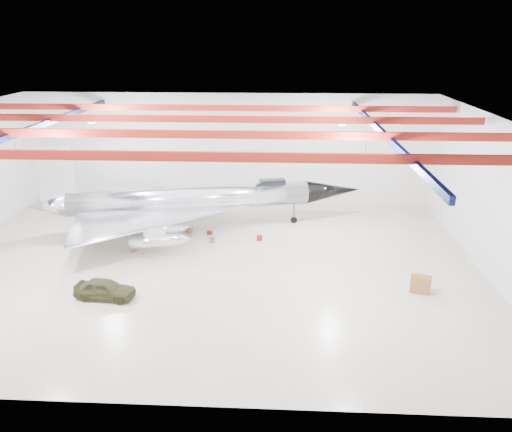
{
  "coord_description": "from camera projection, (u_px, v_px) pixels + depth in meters",
  "views": [
    {
      "loc": [
        5.33,
        -33.52,
        16.16
      ],
      "look_at": [
        3.47,
        2.0,
        3.26
      ],
      "focal_mm": 35.0,
      "sensor_mm": 36.0,
      "label": 1
    }
  ],
  "objects": [
    {
      "name": "engine_drum",
      "position": [
        212.0,
        240.0,
        41.31
      ],
      "size": [
        0.56,
        0.56,
        0.4
      ],
      "primitive_type": "cylinder",
      "rotation": [
        0.0,
        0.0,
        -0.3
      ],
      "color": "#59595B",
      "rests_on": "floor"
    },
    {
      "name": "ceiling_structure",
      "position": [
        203.0,
        127.0,
        33.72
      ],
      "size": [
        39.5,
        29.5,
        1.08
      ],
      "color": "maroon",
      "rests_on": "ceiling"
    },
    {
      "name": "crate_ply",
      "position": [
        133.0,
        249.0,
        39.6
      ],
      "size": [
        0.49,
        0.4,
        0.33
      ],
      "primitive_type": "cube",
      "rotation": [
        0.0,
        0.0,
        0.06
      ],
      "color": "olive",
      "rests_on": "floor"
    },
    {
      "name": "desk",
      "position": [
        421.0,
        284.0,
        33.11
      ],
      "size": [
        1.44,
        1.05,
        1.19
      ],
      "primitive_type": "cube",
      "rotation": [
        0.0,
        0.0,
        -0.34
      ],
      "color": "brown",
      "rests_on": "floor"
    },
    {
      "name": "crate_small",
      "position": [
        154.0,
        226.0,
        44.46
      ],
      "size": [
        0.48,
        0.44,
        0.27
      ],
      "primitive_type": "cube",
      "rotation": [
        0.0,
        0.0,
        0.41
      ],
      "color": "#59595B",
      "rests_on": "floor"
    },
    {
      "name": "oil_barrel",
      "position": [
        189.0,
        231.0,
        43.34
      ],
      "size": [
        0.66,
        0.61,
        0.38
      ],
      "primitive_type": "cube",
      "rotation": [
        0.0,
        0.0,
        -0.42
      ],
      "color": "olive",
      "rests_on": "floor"
    },
    {
      "name": "wall_right",
      "position": [
        493.0,
        200.0,
        34.38
      ],
      "size": [
        0.0,
        30.0,
        30.0
      ],
      "primitive_type": "plane",
      "rotation": [
        1.57,
        0.0,
        -1.57
      ],
      "color": "silver",
      "rests_on": "floor"
    },
    {
      "name": "jeep",
      "position": [
        105.0,
        289.0,
        32.35
      ],
      "size": [
        4.07,
        1.97,
        1.34
      ],
      "primitive_type": "imported",
      "rotation": [
        0.0,
        0.0,
        1.47
      ],
      "color": "#35371B",
      "rests_on": "floor"
    },
    {
      "name": "ceiling",
      "position": [
        203.0,
        117.0,
        33.49
      ],
      "size": [
        40.0,
        40.0,
        0.0
      ],
      "primitive_type": "plane",
      "rotation": [
        3.14,
        0.0,
        0.0
      ],
      "color": "#0A0F38",
      "rests_on": "wall_back"
    },
    {
      "name": "toolbox_red",
      "position": [
        210.0,
        233.0,
        43.01
      ],
      "size": [
        0.52,
        0.47,
        0.3
      ],
      "primitive_type": "cube",
      "rotation": [
        0.0,
        0.0,
        -0.35
      ],
      "color": "maroon",
      "rests_on": "floor"
    },
    {
      "name": "floor",
      "position": [
        208.0,
        265.0,
        37.23
      ],
      "size": [
        40.0,
        40.0,
        0.0
      ],
      "primitive_type": "plane",
      "color": "#C1B69A",
      "rests_on": "ground"
    },
    {
      "name": "tool_chest",
      "position": [
        259.0,
        238.0,
        41.72
      ],
      "size": [
        0.5,
        0.5,
        0.43
      ],
      "primitive_type": "cylinder",
      "rotation": [
        0.0,
        0.0,
        0.06
      ],
      "color": "maroon",
      "rests_on": "floor"
    },
    {
      "name": "wall_back",
      "position": [
        228.0,
        150.0,
        49.44
      ],
      "size": [
        40.0,
        0.0,
        40.0
      ],
      "primitive_type": "plane",
      "rotation": [
        1.57,
        0.0,
        0.0
      ],
      "color": "silver",
      "rests_on": "floor"
    },
    {
      "name": "jet_aircraft",
      "position": [
        190.0,
        202.0,
        43.25
      ],
      "size": [
        28.5,
        19.77,
        7.87
      ],
      "rotation": [
        0.0,
        0.0,
        0.23
      ],
      "color": "silver",
      "rests_on": "floor"
    }
  ]
}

